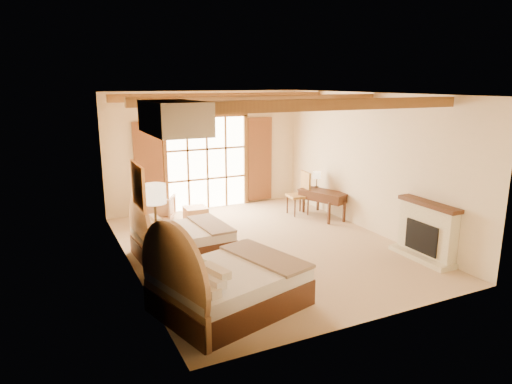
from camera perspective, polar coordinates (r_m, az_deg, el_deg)
floor at (r=9.84m, az=0.90°, el=-6.79°), size 7.00×7.00×0.00m
wall_back at (r=12.59m, az=-6.25°, el=5.17°), size 5.50×0.00×5.50m
wall_left at (r=8.56m, az=-15.76°, el=0.75°), size 0.00×7.00×7.00m
wall_right at (r=10.90m, az=13.99°, el=3.54°), size 0.00×7.00×7.00m
ceiling at (r=9.23m, az=0.97°, el=12.18°), size 7.00×7.00×0.00m
ceiling_beams at (r=9.23m, az=0.97°, el=11.44°), size 5.39×4.60×0.18m
french_doors at (r=12.59m, az=-6.12°, el=3.56°), size 3.95×0.08×2.60m
fireplace at (r=9.64m, az=20.49°, el=-4.91°), size 0.46×1.40×1.16m
painting at (r=7.81m, az=-14.51°, el=0.76°), size 0.06×0.95×0.75m
canopy_valance at (r=6.50m, az=-10.25°, el=9.17°), size 0.70×1.40×0.45m
bed_near at (r=7.12m, az=-4.38°, el=-11.38°), size 2.53×2.12×1.40m
bed_far at (r=9.35m, az=-9.91°, el=-5.75°), size 1.88×1.47×1.20m
nightstand at (r=8.35m, az=-12.11°, el=-8.94°), size 0.55×0.55×0.54m
floor_lamp at (r=7.67m, az=-12.56°, el=-1.04°), size 0.38×0.38×1.80m
armchair at (r=11.80m, az=-11.96°, el=-1.96°), size 0.94×0.95×0.64m
ottoman at (r=11.51m, az=-7.55°, el=-2.83°), size 0.57×0.57×0.39m
desk at (r=11.95m, az=8.41°, el=-1.38°), size 0.98×1.39×0.69m
desk_chair at (r=12.13m, az=5.35°, el=-1.15°), size 0.55×0.55×1.14m
desk_lamp at (r=12.24m, az=7.61°, el=2.05°), size 0.21×0.21×0.41m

